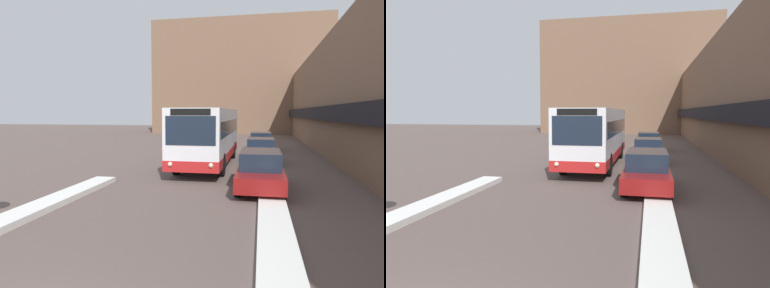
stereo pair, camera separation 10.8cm
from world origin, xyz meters
The scene contains 8 objects.
building_row_right centered at (9.97, 24.00, 4.19)m, with size 5.50×60.00×8.40m.
building_backdrop_far centered at (0.00, 50.36, 8.38)m, with size 26.00×8.00×16.76m.
snow_bank_left centered at (-3.60, 5.86, 0.10)m, with size 0.90×9.98×0.20m.
snow_bank_right centered at (3.60, 5.22, 0.07)m, with size 0.90×11.06×0.15m.
city_bus centered at (0.23, 16.48, 1.80)m, with size 2.54×11.02×3.29m.
parked_car_front centered at (3.20, 10.70, 0.77)m, with size 1.85×4.87×1.53m.
parked_car_middle centered at (3.20, 18.46, 0.75)m, with size 1.87×4.48×1.49m.
parked_car_back centered at (3.20, 25.63, 0.73)m, with size 1.91×4.70×1.46m.
Camera 1 is at (3.19, -3.27, 3.05)m, focal length 32.00 mm.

